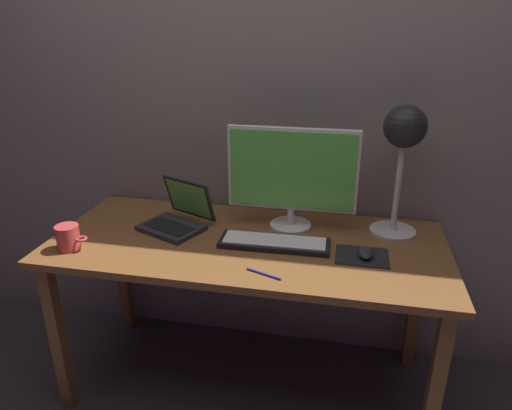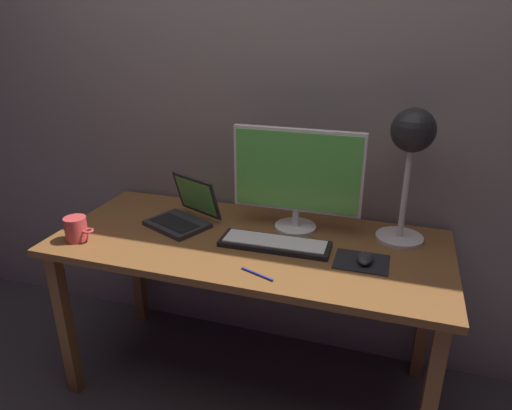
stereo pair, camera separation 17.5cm
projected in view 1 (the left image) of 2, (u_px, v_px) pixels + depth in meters
name	position (u px, v px, depth m)	size (l,w,h in m)	color
ground_plane	(248.00, 382.00, 2.16)	(4.80, 4.80, 0.00)	#383333
back_wall	(266.00, 87.00, 2.03)	(4.80, 0.06, 2.60)	gray
desk	(247.00, 258.00, 1.91)	(1.60, 0.70, 0.74)	brown
monitor	(292.00, 174.00, 1.91)	(0.54, 0.18, 0.44)	silver
keyboard_main	(274.00, 243.00, 1.83)	(0.44, 0.15, 0.03)	black
laptop	(180.00, 214.00, 1.99)	(0.33, 0.32, 0.20)	#28282B
desk_lamp	(404.00, 140.00, 1.79)	(0.19, 0.19, 0.54)	beige
mousepad	(362.00, 256.00, 1.75)	(0.20, 0.16, 0.00)	black
mouse	(365.00, 253.00, 1.74)	(0.06, 0.10, 0.03)	#28282B
coffee_mug	(68.00, 238.00, 1.79)	(0.12, 0.09, 0.10)	#CC3F3F
pen	(264.00, 274.00, 1.62)	(0.01, 0.01, 0.14)	#2633A5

